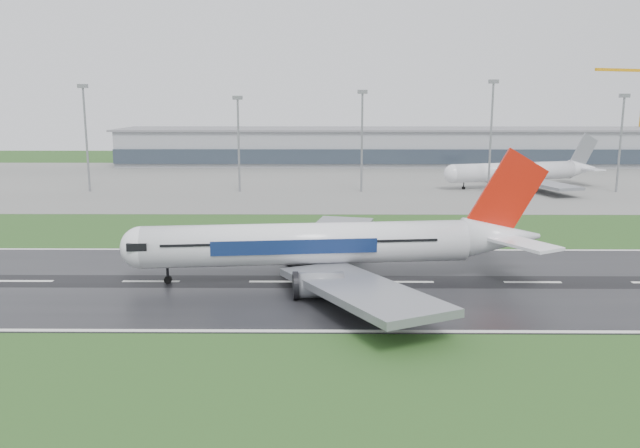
{
  "coord_description": "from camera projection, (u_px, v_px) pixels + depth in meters",
  "views": [
    {
      "loc": [
        -32.56,
        -97.01,
        28.32
      ],
      "look_at": [
        -33.46,
        12.0,
        7.0
      ],
      "focal_mm": 35.98,
      "sensor_mm": 36.0,
      "label": 1
    }
  ],
  "objects": [
    {
      "name": "floodmast_1",
      "position": [
        239.0,
        146.0,
        196.3
      ],
      "size": [
        0.64,
        0.64,
        28.07
      ],
      "primitive_type": "cylinder",
      "color": "gray",
      "rests_on": "ground"
    },
    {
      "name": "parked_airliner",
      "position": [
        520.0,
        162.0,
        207.05
      ],
      "size": [
        68.83,
        66.18,
        16.54
      ],
      "primitive_type": null,
      "rotation": [
        0.0,
        0.0,
        0.28
      ],
      "color": "silver",
      "rests_on": "apron"
    },
    {
      "name": "floodmast_3",
      "position": [
        491.0,
        139.0,
        195.21
      ],
      "size": [
        0.64,
        0.64,
        32.84
      ],
      "primitive_type": "cylinder",
      "color": "gray",
      "rests_on": "ground"
    },
    {
      "name": "floodmast_0",
      "position": [
        86.0,
        141.0,
        196.34
      ],
      "size": [
        0.64,
        0.64,
        31.53
      ],
      "primitive_type": "cylinder",
      "color": "gray",
      "rests_on": "ground"
    },
    {
      "name": "apron",
      "position": [
        419.0,
        182.0,
        223.04
      ],
      "size": [
        400.0,
        130.0,
        0.08
      ],
      "primitive_type": "cube",
      "color": "slate",
      "rests_on": "ground"
    },
    {
      "name": "runway",
      "position": [
        533.0,
        282.0,
        100.37
      ],
      "size": [
        400.0,
        45.0,
        0.1
      ],
      "primitive_type": "cube",
      "color": "black",
      "rests_on": "ground"
    },
    {
      "name": "main_airliner",
      "position": [
        337.0,
        218.0,
        100.48
      ],
      "size": [
        73.27,
        70.46,
        19.69
      ],
      "primitive_type": null,
      "rotation": [
        0.0,
        0.0,
        0.11
      ],
      "color": "white",
      "rests_on": "runway"
    },
    {
      "name": "floodmast_4",
      "position": [
        620.0,
        146.0,
        195.29
      ],
      "size": [
        0.64,
        0.64,
        28.69
      ],
      "primitive_type": "cylinder",
      "color": "gray",
      "rests_on": "ground"
    },
    {
      "name": "terminal",
      "position": [
        400.0,
        147.0,
        280.49
      ],
      "size": [
        240.0,
        36.0,
        15.0
      ],
      "primitive_type": "cube",
      "color": "gray",
      "rests_on": "ground"
    },
    {
      "name": "floodmast_2",
      "position": [
        362.0,
        144.0,
        195.82
      ],
      "size": [
        0.64,
        0.64,
        29.81
      ],
      "primitive_type": "cylinder",
      "color": "gray",
      "rests_on": "ground"
    },
    {
      "name": "ground",
      "position": [
        533.0,
        283.0,
        100.38
      ],
      "size": [
        520.0,
        520.0,
        0.0
      ],
      "primitive_type": "plane",
      "color": "#214619",
      "rests_on": "ground"
    }
  ]
}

